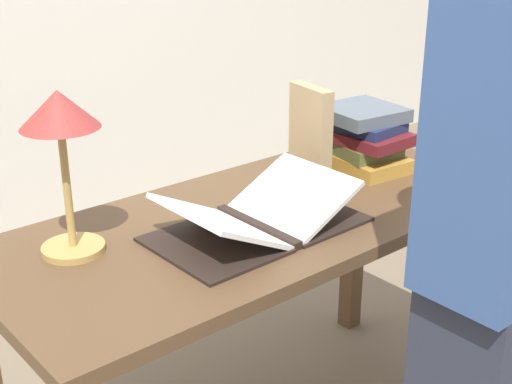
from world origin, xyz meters
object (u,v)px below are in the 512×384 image
Objects in this scene: book_standing_upright at (310,133)px; person_reader at (506,261)px; coffee_mug at (299,184)px; open_book at (258,218)px; book_stack_tall at (360,137)px; reading_lamp at (61,128)px.

person_reader reaches higher than book_standing_upright.
person_reader is (-0.09, -0.67, 0.06)m from coffee_mug.
open_book is 0.56m from book_stack_tall.
book_stack_tall is 0.35m from coffee_mug.
book_standing_upright is (0.35, 0.18, 0.10)m from open_book.
open_book is 0.31× the size of person_reader.
book_stack_tall is 2.45× the size of coffee_mug.
book_standing_upright is at bearing -0.62° from reading_lamp.
reading_lamp reaches higher than coffee_mug.
coffee_mug is (-0.33, -0.08, -0.04)m from book_stack_tall.
book_standing_upright is 0.20m from coffee_mug.
book_stack_tall reaches higher than open_book.
reading_lamp is 0.95m from person_reader.
reading_lamp is (-0.40, 0.19, 0.26)m from open_book.
book_stack_tall is at bearing -1.91° from reading_lamp.
person_reader is at bearing -96.87° from book_standing_upright.
open_book is 0.51m from reading_lamp.
open_book is 0.22m from coffee_mug.
book_standing_upright is 0.16× the size of person_reader.
coffee_mug is at bearing -97.60° from person_reader.
reading_lamp is 3.01× the size of coffee_mug.
person_reader is (-0.42, -0.75, 0.02)m from book_stack_tall.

